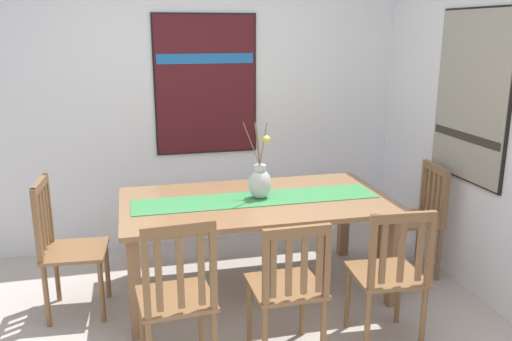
% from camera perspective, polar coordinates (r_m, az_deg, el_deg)
% --- Properties ---
extents(wall_back, '(6.40, 0.12, 2.70)m').
position_cam_1_polar(wall_back, '(4.87, -5.58, 7.74)').
color(wall_back, silver).
rests_on(wall_back, ground_plane).
extents(dining_table, '(1.98, 1.09, 0.74)m').
position_cam_1_polar(dining_table, '(3.96, 0.02, -4.33)').
color(dining_table, '#8E6642').
rests_on(dining_table, ground_plane).
extents(table_runner, '(1.82, 0.36, 0.01)m').
position_cam_1_polar(table_runner, '(3.93, 0.02, -3.08)').
color(table_runner, '#388447').
rests_on(table_runner, dining_table).
extents(centerpiece_vase, '(0.19, 0.20, 0.57)m').
position_cam_1_polar(centerpiece_vase, '(3.91, 0.44, -1.16)').
color(centerpiece_vase, silver).
rests_on(centerpiece_vase, dining_table).
extents(chair_0, '(0.45, 0.45, 0.91)m').
position_cam_1_polar(chair_0, '(4.51, 16.98, -4.69)').
color(chair_0, brown).
rests_on(chair_0, ground_plane).
extents(chair_1, '(0.45, 0.45, 0.99)m').
position_cam_1_polar(chair_1, '(3.09, -8.48, -13.31)').
color(chair_1, brown).
rests_on(chair_1, ground_plane).
extents(chair_2, '(0.45, 0.45, 0.98)m').
position_cam_1_polar(chair_2, '(3.93, -19.84, -7.62)').
color(chair_2, brown).
rests_on(chair_2, ground_plane).
extents(chair_3, '(0.43, 0.43, 0.91)m').
position_cam_1_polar(chair_3, '(3.20, 3.53, -12.40)').
color(chair_3, brown).
rests_on(chair_3, ground_plane).
extents(chair_4, '(0.45, 0.45, 0.94)m').
position_cam_1_polar(chair_4, '(3.44, 14.25, -10.79)').
color(chair_4, brown).
rests_on(chair_4, ground_plane).
extents(painting_on_back_wall, '(0.92, 0.05, 1.24)m').
position_cam_1_polar(painting_on_back_wall, '(4.80, -5.44, 9.19)').
color(painting_on_back_wall, black).
extents(painting_on_side_wall, '(0.05, 0.85, 1.27)m').
position_cam_1_polar(painting_on_side_wall, '(4.25, 22.27, 7.38)').
color(painting_on_side_wall, black).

